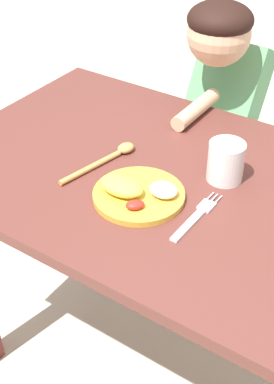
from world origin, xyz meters
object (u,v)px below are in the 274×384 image
spoon (109,157)px  drinking_cup (226,162)px  plate (137,193)px  person (222,137)px  fork (196,217)px

spoon → drinking_cup: size_ratio=2.42×
plate → person: 0.62m
plate → person: person is taller
fork → person: (-0.21, 0.57, -0.17)m
plate → spoon: size_ratio=0.89×
plate → person: (-0.07, 0.58, -0.18)m
fork → spoon: size_ratio=0.82×
fork → drinking_cup: bearing=6.6°
fork → drinking_cup: (-0.01, 0.16, 0.04)m
fork → person: bearing=21.4°
spoon → drinking_cup: (0.26, 0.08, 0.04)m
drinking_cup → person: 0.50m
fork → spoon: (-0.28, 0.07, 0.01)m
spoon → drinking_cup: drinking_cup is taller
plate → fork: bearing=4.8°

